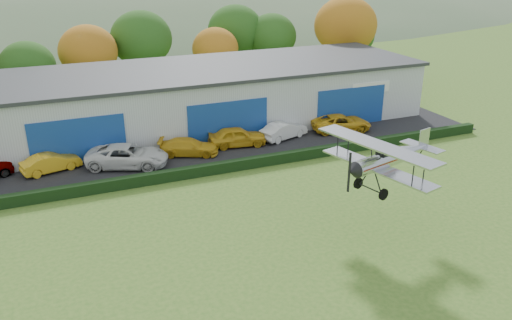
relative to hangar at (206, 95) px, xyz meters
name	(u,v)px	position (x,y,z in m)	size (l,w,h in m)	color
ground	(290,312)	(-5.00, -27.98, -2.66)	(300.00, 300.00, 0.00)	#3A641F
apron	(210,149)	(-2.00, -6.98, -2.63)	(48.00, 9.00, 0.05)	black
hedge	(230,166)	(-2.00, -11.78, -2.26)	(46.00, 0.60, 0.80)	black
hangar	(206,95)	(0.00, 0.00, 0.00)	(40.60, 12.60, 5.30)	#B2B7BC
tree_belt	(134,45)	(-4.15, 12.64, 2.95)	(75.70, 13.22, 10.12)	#3D2614
distant_hills	(57,58)	(-9.38, 112.02, -15.70)	(430.00, 196.00, 56.00)	#4C6642
car_1	(51,163)	(-14.14, -6.87, -1.92)	(1.46, 4.19, 1.38)	gold
car_2	(127,156)	(-8.79, -8.06, -1.77)	(2.78, 6.03, 1.68)	silver
car_3	(189,147)	(-3.92, -7.55, -1.93)	(1.89, 4.66, 1.35)	gold
car_4	(237,137)	(0.36, -7.14, -1.79)	(1.92, 4.78, 1.63)	gold
car_5	(284,130)	(4.70, -6.98, -1.88)	(1.55, 4.43, 1.46)	silver
car_6	(341,123)	(10.36, -7.13, -1.86)	(2.47, 5.36, 1.49)	gold
biplane	(387,158)	(3.05, -23.44, 1.95)	(6.78, 7.70, 2.87)	silver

